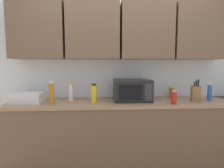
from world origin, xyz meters
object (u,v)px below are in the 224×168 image
Objects in this scene: microwave at (132,90)px; bottle_blue_cleaner at (210,92)px; bottle_white_jar at (71,92)px; bottle_yellow_mustard at (94,94)px; knife_block at (196,94)px; dish_rack at (28,97)px; bottle_amber_vinegar at (52,93)px; bottle_spice_jar at (171,92)px; bottle_red_sauce at (174,98)px.

microwave reaches higher than bottle_blue_cleaner.
bottle_yellow_mustard is at bearing -28.84° from bottle_white_jar.
bottle_yellow_mustard is at bearing -168.21° from microwave.
knife_block is 1.23× the size of bottle_blue_cleaner.
bottle_amber_vinegar is at bearing -25.14° from dish_rack.
dish_rack is 1.31× the size of knife_block.
bottle_yellow_mustard is 1.04× the size of bottle_white_jar.
bottle_spice_jar is at bearing 16.04° from microwave.
microwave reaches higher than bottle_red_sauce.
bottle_blue_cleaner reaches higher than bottle_spice_jar.
bottle_white_jar is (-1.29, 0.31, 0.03)m from bottle_red_sauce.
bottle_yellow_mustard reaches higher than dish_rack.
bottle_red_sauce is (-0.13, -0.41, -0.00)m from bottle_spice_jar.
bottle_red_sauce is at bearing -7.06° from dish_rack.
bottle_white_jar is (-0.32, 0.17, -0.00)m from bottle_yellow_mustard.
microwave is at bearing 0.62° from dish_rack.
bottle_red_sauce is (0.97, -0.14, -0.04)m from bottle_yellow_mustard.
dish_rack is 0.85m from bottle_yellow_mustard.
bottle_spice_jar is at bearing 14.13° from bottle_yellow_mustard.
bottle_spice_jar is (-0.43, 0.23, -0.03)m from bottle_blue_cleaner.
microwave reaches higher than bottle_spice_jar.
bottle_red_sauce is at bearing -7.93° from bottle_yellow_mustard.
bottle_red_sauce is at bearing -107.05° from bottle_spice_jar.
dish_rack is 1.62× the size of bottle_blue_cleaner.
bottle_amber_vinegar is at bearing -127.52° from bottle_white_jar.
bottle_blue_cleaner is (2.37, -0.04, 0.05)m from dish_rack.
microwave is 0.53m from bottle_red_sauce.
bottle_amber_vinegar is (0.34, -0.16, 0.08)m from dish_rack.
bottle_white_jar is at bearing 151.16° from bottle_yellow_mustard.
bottle_spice_jar is (0.60, 0.17, -0.06)m from microwave.
knife_block is 1.31m from bottle_yellow_mustard.
knife_block is at bearing -6.22° from bottle_white_jar.
dish_rack is 2.37m from bottle_blue_cleaner.
knife_block reaches higher than bottle_blue_cleaner.
bottle_red_sauce is at bearing -13.50° from bottle_white_jar.
dish_rack is 1.35× the size of bottle_amber_vinegar.
bottle_white_jar is (0.19, 0.24, -0.03)m from bottle_amber_vinegar.
bottle_spice_jar is 1.42m from bottle_white_jar.
bottle_red_sauce is 1.32m from bottle_white_jar.
bottle_yellow_mustard reaches higher than bottle_red_sauce.
microwave is at bearing 172.44° from knife_block.
bottle_white_jar is at bearing 52.48° from bottle_amber_vinegar.
bottle_amber_vinegar is 1.64m from bottle_spice_jar.
bottle_amber_vinegar reaches higher than bottle_yellow_mustard.
bottle_amber_vinegar reaches higher than bottle_spice_jar.
bottle_spice_jar is (1.94, 0.19, 0.02)m from dish_rack.
bottle_blue_cleaner reaches higher than dish_rack.
bottle_blue_cleaner is at bearing -28.21° from bottle_spice_jar.
bottle_white_jar is (0.53, 0.08, 0.05)m from dish_rack.
microwave is 2.05× the size of bottle_blue_cleaner.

